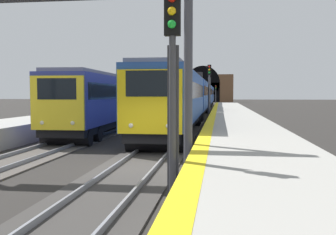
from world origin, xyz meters
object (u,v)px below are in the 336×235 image
at_px(train_main_approaching, 199,95).
at_px(catenary_mast_near, 138,86).
at_px(train_adjacent_platform, 155,97).
at_px(railway_signal_near, 172,76).
at_px(railway_signal_far, 216,93).
at_px(overhead_signal_gantry, 55,21).
at_px(railway_signal_mid, 209,87).

bearing_deg(train_main_approaching, catenary_mast_near, -137.95).
relative_size(train_adjacent_platform, railway_signal_near, 11.64).
relative_size(train_main_approaching, catenary_mast_near, 10.24).
bearing_deg(train_adjacent_platform, catenary_mast_near, -163.99).
xyz_separation_m(train_adjacent_platform, railway_signal_far, (50.62, -6.81, 0.63)).
relative_size(railway_signal_near, overhead_signal_gantry, 0.56).
height_order(railway_signal_mid, overhead_signal_gantry, overhead_signal_gantry).
height_order(railway_signal_near, railway_signal_mid, railway_signal_mid).
bearing_deg(overhead_signal_gantry, train_main_approaching, -3.45).
distance_m(railway_signal_near, railway_signal_far, 88.42).
bearing_deg(train_adjacent_platform, train_main_approaching, 143.80).
distance_m(railway_signal_near, overhead_signal_gantry, 5.73).
bearing_deg(overhead_signal_gantry, train_adjacent_platform, 4.17).
height_order(train_main_approaching, railway_signal_near, railway_signal_near).
xyz_separation_m(train_main_approaching, train_adjacent_platform, (-7.29, 5.04, -0.15)).
bearing_deg(railway_signal_far, railway_signal_mid, 0.00).
bearing_deg(railway_signal_mid, railway_signal_far, -180.00).
xyz_separation_m(railway_signal_mid, overhead_signal_gantry, (-27.90, 4.29, 1.71)).
relative_size(train_adjacent_platform, catenary_mast_near, 7.82).
bearing_deg(railway_signal_far, catenary_mast_near, -22.95).
xyz_separation_m(train_adjacent_platform, railway_signal_near, (-37.80, -6.81, 0.84)).
relative_size(railway_signal_mid, overhead_signal_gantry, 0.62).
distance_m(train_adjacent_platform, railway_signal_mid, 9.61).
relative_size(train_adjacent_platform, railway_signal_mid, 10.57).
height_order(train_main_approaching, catenary_mast_near, catenary_mast_near).
bearing_deg(train_main_approaching, railway_signal_far, 177.55).
relative_size(train_main_approaching, train_adjacent_platform, 1.31).
bearing_deg(catenary_mast_near, overhead_signal_gantry, -170.83).
bearing_deg(catenary_mast_near, train_adjacent_platform, -162.44).
bearing_deg(overhead_signal_gantry, railway_signal_near, -126.92).
distance_m(train_main_approaching, overhead_signal_gantry, 42.03).
bearing_deg(railway_signal_mid, railway_signal_near, 0.00).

